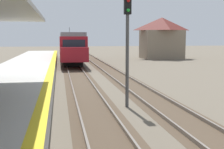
{
  "coord_description": "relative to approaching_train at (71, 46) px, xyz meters",
  "views": [
    {
      "loc": [
        0.4,
        1.49,
        3.36
      ],
      "look_at": [
        2.13,
        11.2,
        2.1
      ],
      "focal_mm": 47.28,
      "sensor_mm": 36.0,
      "label": 1
    }
  ],
  "objects": [
    {
      "name": "approaching_train",
      "position": [
        0.0,
        0.0,
        0.0
      ],
      "size": [
        2.93,
        19.6,
        4.76
      ],
      "color": "maroon",
      "rests_on": "ground"
    },
    {
      "name": "track_pair_nearest_platform",
      "position": [
        -0.0,
        -21.01,
        -2.13
      ],
      "size": [
        2.34,
        120.0,
        0.16
      ],
      "color": "#4C3D2D",
      "rests_on": "ground"
    },
    {
      "name": "track_pair_middle",
      "position": [
        3.4,
        -21.01,
        -2.13
      ],
      "size": [
        2.34,
        120.0,
        0.16
      ],
      "color": "#4C3D2D",
      "rests_on": "ground"
    },
    {
      "name": "rail_signal_post",
      "position": [
        1.65,
        -25.95,
        1.02
      ],
      "size": [
        0.32,
        0.34,
        5.2
      ],
      "color": "#4C4C4C",
      "rests_on": "ground"
    },
    {
      "name": "distant_trackside_house",
      "position": [
        14.38,
        5.08,
        1.16
      ],
      "size": [
        6.6,
        5.28,
        6.4
      ],
      "color": "#7F705B",
      "rests_on": "ground"
    }
  ]
}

